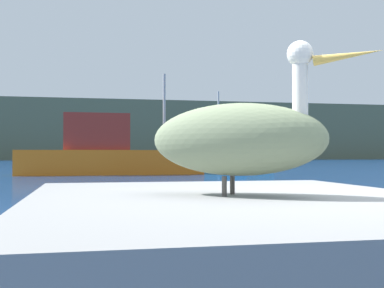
# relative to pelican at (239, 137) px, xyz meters

# --- Properties ---
(ground_plane) EXTENTS (260.00, 260.00, 0.00)m
(ground_plane) POSITION_rel_pelican_xyz_m (0.76, 0.16, -0.98)
(ground_plane) COLOR navy
(hillside_backdrop) EXTENTS (140.00, 14.22, 8.91)m
(hillside_backdrop) POSITION_rel_pelican_xyz_m (0.76, 77.08, 3.48)
(hillside_backdrop) COLOR #5B664C
(hillside_backdrop) RESTS_ON ground
(pier_dock) EXTENTS (2.47, 3.13, 0.63)m
(pier_dock) POSITION_rel_pelican_xyz_m (-0.01, 0.01, -0.67)
(pier_dock) COLOR gray
(pier_dock) RESTS_ON ground
(pelican) EXTENTS (1.29, 0.99, 0.91)m
(pelican) POSITION_rel_pelican_xyz_m (0.00, 0.00, 0.00)
(pelican) COLOR gray
(pelican) RESTS_ON pier_dock
(fishing_boat_teal) EXTENTS (4.86, 3.37, 5.18)m
(fishing_boat_teal) POSITION_rel_pelican_xyz_m (9.13, 29.45, -0.24)
(fishing_boat_teal) COLOR teal
(fishing_boat_teal) RESTS_ON ground
(fishing_boat_orange) EXTENTS (7.81, 2.24, 4.41)m
(fishing_boat_orange) POSITION_rel_pelican_xyz_m (-0.07, 18.68, -0.09)
(fishing_boat_orange) COLOR orange
(fishing_boat_orange) RESTS_ON ground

